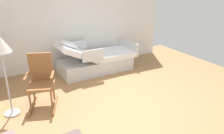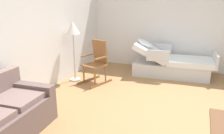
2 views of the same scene
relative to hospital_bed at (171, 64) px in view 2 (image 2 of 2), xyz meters
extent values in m
plane|color=#9E7247|center=(-2.11, 0.08, -0.30)|extent=(6.92, 6.92, 0.00)
cube|color=white|center=(-2.11, 2.55, 1.05)|extent=(5.73, 0.10, 2.70)
cube|color=white|center=(0.71, 0.08, 1.05)|extent=(0.10, 5.04, 2.70)
cube|color=silver|center=(0.00, 0.00, -0.13)|extent=(0.98, 1.98, 0.35)
cube|color=white|center=(0.03, -0.47, 0.12)|extent=(0.98, 1.20, 0.14)
cube|color=white|center=(-0.03, 0.54, 0.32)|extent=(0.96, 0.97, 0.53)
ellipsoid|color=white|center=(-0.04, 0.71, 0.54)|extent=(0.37, 0.51, 0.33)
cube|color=silver|center=(-0.52, 0.28, 0.33)|extent=(0.07, 0.56, 0.28)
cube|color=silver|center=(0.49, 0.34, 0.33)|extent=(0.07, 0.56, 0.28)
cube|color=silver|center=(0.06, -1.06, 0.23)|extent=(0.95, 0.10, 0.36)
cylinder|color=black|center=(-0.41, 0.78, -0.25)|extent=(0.10, 0.10, 0.10)
cylinder|color=black|center=(0.32, 0.82, -0.25)|extent=(0.10, 0.10, 0.10)
cylinder|color=black|center=(-0.32, -0.81, -0.25)|extent=(0.10, 0.10, 0.10)
cylinder|color=black|center=(0.40, -0.77, -0.25)|extent=(0.10, 0.10, 0.10)
cube|color=#68534F|center=(-3.87, 1.91, -0.08)|extent=(1.65, 0.94, 0.45)
cube|color=#7F6660|center=(-3.50, 1.90, 0.19)|extent=(0.71, 0.69, 0.10)
cube|color=#68534F|center=(-3.16, 1.96, 0.00)|extent=(0.23, 0.86, 0.60)
cube|color=brown|center=(-1.21, 1.87, -0.28)|extent=(0.73, 0.29, 0.05)
cube|color=brown|center=(-1.35, 1.46, -0.28)|extent=(0.73, 0.29, 0.05)
cylinder|color=brown|center=(-1.52, 1.54, -0.05)|extent=(0.04, 0.04, 0.40)
cylinder|color=brown|center=(-1.40, 1.91, -0.05)|extent=(0.04, 0.04, 0.40)
cylinder|color=brown|center=(-1.17, 1.42, -0.05)|extent=(0.04, 0.04, 0.40)
cylinder|color=brown|center=(-1.05, 1.79, -0.05)|extent=(0.04, 0.04, 0.40)
cube|color=brown|center=(-1.28, 1.66, 0.15)|extent=(0.59, 0.60, 0.04)
cube|color=brown|center=(-1.10, 1.60, 0.45)|extent=(0.25, 0.45, 0.60)
cube|color=brown|center=(-1.38, 1.45, 0.37)|extent=(0.38, 0.17, 0.03)
cube|color=brown|center=(-1.23, 1.89, 0.37)|extent=(0.38, 0.17, 0.03)
cylinder|color=#B2B5BA|center=(-1.28, 2.22, -0.29)|extent=(0.28, 0.28, 0.03)
cylinder|color=#B2B5BA|center=(-1.28, 2.22, 0.30)|extent=(0.03, 0.03, 1.15)
cone|color=silver|center=(-1.28, 2.22, 1.03)|extent=(0.34, 0.34, 0.30)
camera|label=1|loc=(-5.20, 2.20, 1.93)|focal=35.15mm
camera|label=2|loc=(-5.85, -0.55, 1.59)|focal=34.91mm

